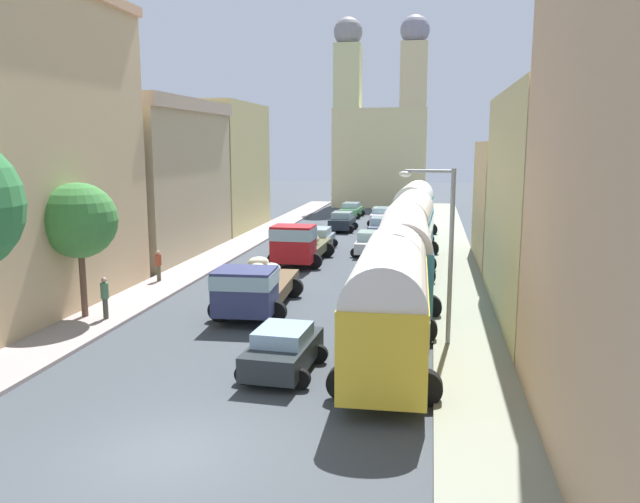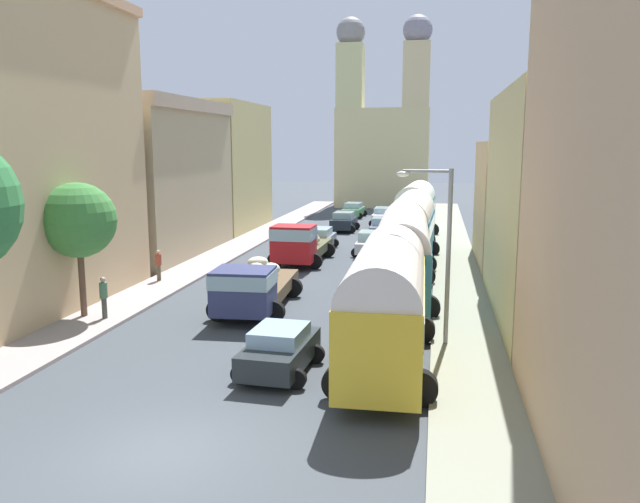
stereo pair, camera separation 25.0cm
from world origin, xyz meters
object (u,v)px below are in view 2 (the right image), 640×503
Objects in this scene: cargo_truck_1 at (300,243)px; streetlamp_near at (441,241)px; parked_bus_3 at (416,209)px; car_0 at (319,239)px; parked_bus_0 at (387,298)px; car_5 at (382,227)px; pedestrian_0 at (158,264)px; car_2 at (354,210)px; car_6 at (383,216)px; parked_bus_1 at (402,250)px; pedestrian_1 at (104,296)px; parked_bus_2 at (411,225)px; car_4 at (370,243)px; car_3 at (280,350)px; cargo_truck_0 at (253,286)px; car_1 at (344,221)px.

cargo_truck_1 is 16.15m from streetlamp_near.
parked_bus_3 is 8.34m from car_0.
parked_bus_0 reaches higher than car_5.
parked_bus_3 is 4.96× the size of pedestrian_0.
car_2 is 0.67× the size of streetlamp_near.
car_2 is 6.28m from car_6.
parked_bus_1 is at bearing -83.37° from car_6.
pedestrian_1 is (-8.40, -32.17, 0.27)m from car_6.
parked_bus_0 is 2.15× the size of car_0.
parked_bus_2 is 1.37× the size of streetlamp_near.
car_3 is at bearing -91.44° from car_4.
car_6 is at bearing 96.63° from parked_bus_1.
parked_bus_2 reaches higher than car_0.
parked_bus_2 is 1.17× the size of cargo_truck_0.
car_5 is at bearing 144.84° from parked_bus_3.
parked_bus_0 reaches higher than cargo_truck_0.
parked_bus_2 is 17.76m from car_6.
car_0 is 12.99m from pedestrian_0.
car_5 is at bearing 97.37° from parked_bus_1.
pedestrian_0 is at bearing 144.12° from cargo_truck_0.
pedestrian_1 is (-11.48, -14.74, -1.22)m from parked_bus_2.
pedestrian_1 is at bearing -106.02° from car_0.
cargo_truck_0 is 23.44m from car_5.
car_0 is 2.26× the size of pedestrian_1.
cargo_truck_0 is 1.17× the size of streetlamp_near.
parked_bus_2 is 4.69× the size of pedestrian_1.
parked_bus_1 is 5.85× the size of pedestrian_0.
parked_bus_1 is 1.49× the size of cargo_truck_1.
cargo_truck_0 reaches higher than car_6.
streetlamp_near reaches higher than parked_bus_1.
parked_bus_0 reaches higher than car_0.
parked_bus_1 is 9.00m from parked_bus_2.
parked_bus_2 is at bearing 95.99° from streetlamp_near.
car_3 is (3.16, -41.81, 0.02)m from car_2.
car_1 reaches higher than car_0.
car_1 reaches higher than car_2.
car_4 is (3.35, 14.91, -0.41)m from cargo_truck_0.
car_2 is 0.94× the size of car_5.
cargo_truck_1 is at bearing -99.70° from car_6.
car_0 is at bearing -91.86° from car_1.
parked_bus_2 is 1.00× the size of parked_bus_3.
cargo_truck_1 is (-6.34, -1.66, -1.00)m from parked_bus_2.
car_3 is (-3.19, -28.02, -1.60)m from parked_bus_3.
cargo_truck_1 reaches higher than car_1.
parked_bus_0 reaches higher than car_2.
car_5 is (-2.56, 1.81, -1.60)m from parked_bus_3.
parked_bus_2 is 6.63m from cargo_truck_1.
parked_bus_2 reaches higher than cargo_truck_1.
car_3 is at bearing -85.68° from car_2.
cargo_truck_1 reaches higher than pedestrian_1.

